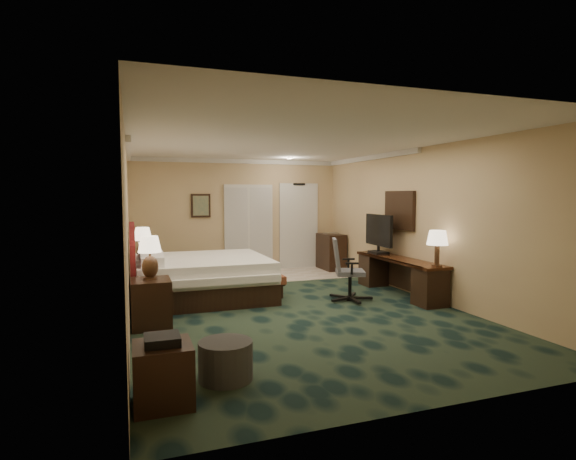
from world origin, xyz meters
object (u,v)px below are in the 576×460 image
object	(u,v)px
ottoman	(226,360)
desk_chair	(350,270)
nightstand_far	(143,276)
side_table	(163,374)
lamp_far	(143,244)
bed	(203,278)
desk	(399,276)
lamp_near	(150,258)
bed_bench	(266,283)
nightstand_near	(151,303)
minibar	(331,252)
tv	(379,234)

from	to	relation	value
ottoman	desk_chair	distance (m)	3.81
nightstand_far	desk_chair	xyz separation A→B (m)	(3.40, -2.09, 0.26)
side_table	desk_chair	xyz separation A→B (m)	(3.36, 2.98, 0.28)
lamp_far	desk_chair	bearing A→B (deg)	-31.33
side_table	ottoman	bearing A→B (deg)	29.33
bed	desk	distance (m)	3.61
lamp_near	bed_bench	size ratio (longest dim) A/B	0.51
bed	desk_chair	size ratio (longest dim) A/B	2.09
lamp_far	side_table	distance (m)	5.08
nightstand_near	side_table	world-z (taller)	nightstand_near
bed_bench	ottoman	bearing A→B (deg)	-113.60
nightstand_far	lamp_far	bearing A→B (deg)	-73.99
nightstand_far	desk	xyz separation A→B (m)	(4.48, -1.95, 0.05)
lamp_far	ottoman	size ratio (longest dim) A/B	1.21
ottoman	minibar	distance (m)	6.89
bed_bench	nightstand_far	bearing A→B (deg)	153.12
bed_bench	desk_chair	world-z (taller)	desk_chair
lamp_far	bed	bearing A→B (deg)	-44.79
desk	desk_chair	size ratio (longest dim) A/B	2.15
lamp_near	tv	xyz separation A→B (m)	(4.42, 1.29, 0.10)
desk	minibar	distance (m)	2.98
bed_bench	tv	world-z (taller)	tv
desk_chair	minibar	bearing A→B (deg)	91.52
bed_bench	minibar	bearing A→B (deg)	40.46
ottoman	tv	distance (m)	5.23
nightstand_near	tv	bearing A→B (deg)	16.73
bed	nightstand_far	size ratio (longest dim) A/B	4.02
nightstand_far	ottoman	xyz separation A→B (m)	(0.66, -4.72, -0.09)
bed	desk	world-z (taller)	bed
nightstand_far	lamp_far	size ratio (longest dim) A/B	0.86
side_table	minibar	bearing A→B (deg)	53.94
tv	lamp_near	bearing A→B (deg)	-160.99
nightstand_far	bed_bench	xyz separation A→B (m)	(2.17, -1.03, -0.08)
bed	desk_chair	distance (m)	2.64
desk_chair	ottoman	bearing A→B (deg)	-115.58
bed	ottoman	bearing A→B (deg)	-95.15
desk	desk_chair	distance (m)	1.11
lamp_far	desk_chair	xyz separation A→B (m)	(3.39, -2.06, -0.35)
nightstand_near	nightstand_far	bearing A→B (deg)	90.89
desk	nightstand_far	bearing A→B (deg)	156.48
desk_chair	lamp_far	bearing A→B (deg)	169.23
lamp_near	lamp_far	distance (m)	2.50
nightstand_near	lamp_far	xyz separation A→B (m)	(-0.03, 2.54, 0.56)
lamp_far	bed_bench	world-z (taller)	lamp_far
ottoman	bed	bearing A→B (deg)	84.85
ottoman	tv	size ratio (longest dim) A/B	0.54
nightstand_near	lamp_near	xyz separation A→B (m)	(0.00, 0.04, 0.64)
bed_bench	desk	size ratio (longest dim) A/B	0.50
lamp_far	minibar	distance (m)	4.61
ottoman	nightstand_near	bearing A→B (deg)	106.13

